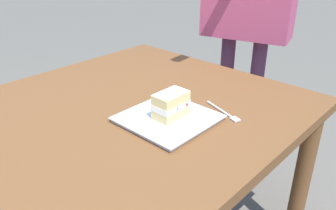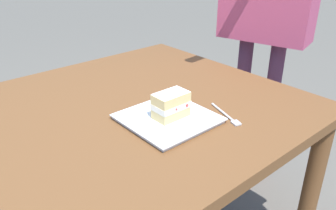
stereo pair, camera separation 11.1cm
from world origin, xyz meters
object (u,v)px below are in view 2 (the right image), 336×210
at_px(patio_table, 94,140).
at_px(dessert_fork, 227,115).
at_px(dessert_plate, 168,119).
at_px(cake_slice, 171,105).

height_order(patio_table, dessert_fork, dessert_fork).
xyz_separation_m(patio_table, dessert_plate, (0.18, -0.18, 0.09)).
bearing_deg(patio_table, cake_slice, -43.89).
bearing_deg(patio_table, dessert_plate, -44.06).
xyz_separation_m(patio_table, dessert_fork, (0.35, -0.28, 0.09)).
height_order(dessert_plate, cake_slice, cake_slice).
xyz_separation_m(dessert_plate, cake_slice, (0.01, -0.01, 0.05)).
distance_m(patio_table, dessert_plate, 0.27).
bearing_deg(dessert_plate, patio_table, 135.94).
xyz_separation_m(cake_slice, dessert_fork, (0.16, -0.10, -0.05)).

